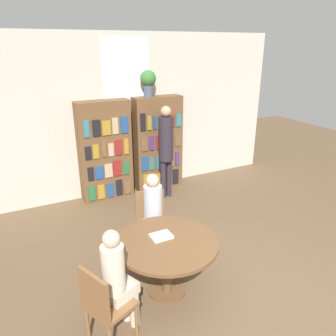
{
  "coord_description": "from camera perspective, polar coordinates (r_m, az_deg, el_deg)",
  "views": [
    {
      "loc": [
        -2.11,
        -1.9,
        2.78
      ],
      "look_at": [
        -0.05,
        2.16,
        1.05
      ],
      "focal_mm": 35.0,
      "sensor_mm": 36.0,
      "label": 1
    }
  ],
  "objects": [
    {
      "name": "bookshelf_right",
      "position": [
        6.53,
        -1.79,
        4.26
      ],
      "size": [
        0.96,
        0.34,
        1.85
      ],
      "color": "brown",
      "rests_on": "ground_plane"
    },
    {
      "name": "seated_reader_right",
      "position": [
        3.38,
        -8.71,
        -18.33
      ],
      "size": [
        0.38,
        0.33,
        1.21
      ],
      "rotation": [
        0.0,
        0.0,
        -1.17
      ],
      "color": "beige",
      "rests_on": "ground_plane"
    },
    {
      "name": "wall_back",
      "position": [
        6.36,
        -7.06,
        9.08
      ],
      "size": [
        6.4,
        0.07,
        3.0
      ],
      "color": "beige",
      "rests_on": "ground_plane"
    },
    {
      "name": "reading_table",
      "position": [
        3.84,
        -0.2,
        -14.11
      ],
      "size": [
        1.17,
        1.17,
        0.7
      ],
      "color": "brown",
      "rests_on": "ground_plane"
    },
    {
      "name": "ground_plane",
      "position": [
        3.97,
        16.41,
        -24.69
      ],
      "size": [
        16.0,
        16.0,
        0.0
      ],
      "primitive_type": "plane",
      "color": "brown"
    },
    {
      "name": "librarian_standing",
      "position": [
        6.03,
        -0.36,
        4.25
      ],
      "size": [
        0.27,
        0.54,
        1.76
      ],
      "color": "#28232D",
      "rests_on": "ground_plane"
    },
    {
      "name": "seated_reader_left",
      "position": [
        4.41,
        -2.5,
        -7.76
      ],
      "size": [
        0.31,
        0.39,
        1.21
      ],
      "rotation": [
        0.0,
        0.0,
        -3.37
      ],
      "color": "#B2B7C6",
      "rests_on": "ground_plane"
    },
    {
      "name": "flower_vase",
      "position": [
        6.22,
        -3.49,
        14.93
      ],
      "size": [
        0.29,
        0.29,
        0.48
      ],
      "color": "#475166",
      "rests_on": "bookshelf_right"
    },
    {
      "name": "bookshelf_left",
      "position": [
        6.17,
        -10.9,
        2.9
      ],
      "size": [
        0.96,
        0.34,
        1.85
      ],
      "color": "brown",
      "rests_on": "ground_plane"
    },
    {
      "name": "open_book_on_table",
      "position": [
        3.83,
        -1.19,
        -11.77
      ],
      "size": [
        0.24,
        0.18,
        0.03
      ],
      "color": "silver",
      "rests_on": "reading_table"
    },
    {
      "name": "chair_near_camera",
      "position": [
        3.41,
        -11.08,
        -22.09
      ],
      "size": [
        0.52,
        0.52,
        0.87
      ],
      "rotation": [
        0.0,
        0.0,
        -1.17
      ],
      "color": "brown",
      "rests_on": "ground_plane"
    },
    {
      "name": "chair_left_side",
      "position": [
        4.66,
        -2.92,
        -8.81
      ],
      "size": [
        0.48,
        0.48,
        0.87
      ],
      "rotation": [
        0.0,
        0.0,
        -3.37
      ],
      "color": "brown",
      "rests_on": "ground_plane"
    }
  ]
}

